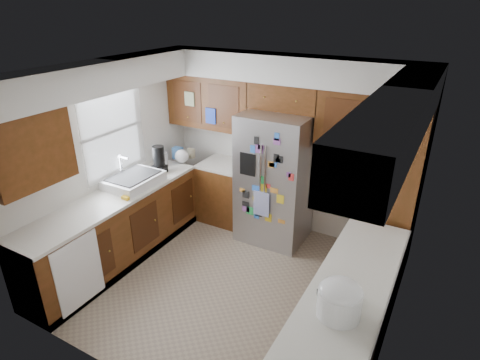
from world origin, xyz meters
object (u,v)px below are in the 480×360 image
at_px(fridge, 275,179).
at_px(rice_cooker, 340,298).
at_px(paper_towel, 343,306).

height_order(fridge, rice_cooker, fridge).
xyz_separation_m(fridge, paper_towel, (1.54, -2.15, 0.14)).
relative_size(rice_cooker, paper_towel, 1.39).
bearing_deg(fridge, rice_cooker, -54.67).
relative_size(fridge, paper_towel, 7.22).
bearing_deg(rice_cooker, fridge, 125.33).
relative_size(fridge, rice_cooker, 5.20).
distance_m(fridge, paper_towel, 2.65).
xyz_separation_m(rice_cooker, paper_towel, (0.04, -0.04, -0.03)).
bearing_deg(paper_towel, rice_cooker, 137.70).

